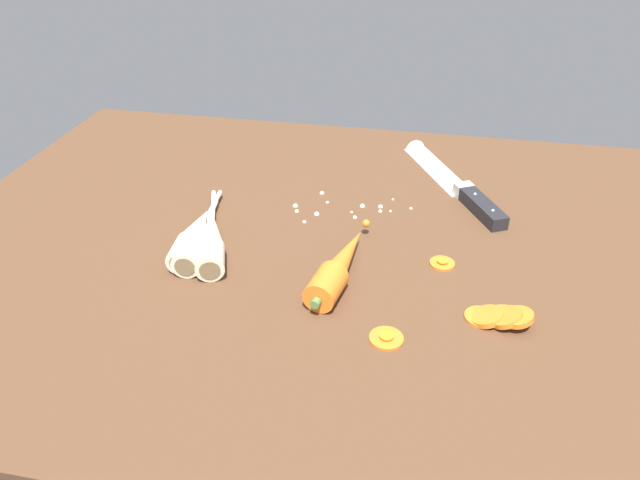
# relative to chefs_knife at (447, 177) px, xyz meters

# --- Properties ---
(ground_plane) EXTENTS (1.20, 0.90, 0.04)m
(ground_plane) POSITION_rel_chefs_knife_xyz_m (-0.18, -0.24, -0.03)
(ground_plane) COLOR brown
(chefs_knife) EXTENTS (0.19, 0.32, 0.04)m
(chefs_knife) POSITION_rel_chefs_knife_xyz_m (0.00, 0.00, 0.00)
(chefs_knife) COLOR silver
(chefs_knife) RESTS_ON ground_plane
(whole_carrot) EXTENTS (0.07, 0.21, 0.04)m
(whole_carrot) POSITION_rel_chefs_knife_xyz_m (-0.14, -0.33, 0.01)
(whole_carrot) COLOR orange
(whole_carrot) RESTS_ON ground_plane
(parsnip_front) EXTENTS (0.06, 0.20, 0.04)m
(parsnip_front) POSITION_rel_chefs_knife_xyz_m (-0.35, -0.30, 0.01)
(parsnip_front) COLOR silver
(parsnip_front) RESTS_ON ground_plane
(parsnip_mid_left) EXTENTS (0.05, 0.23, 0.04)m
(parsnip_mid_left) POSITION_rel_chefs_knife_xyz_m (-0.36, -0.29, 0.01)
(parsnip_mid_left) COLOR silver
(parsnip_mid_left) RESTS_ON ground_plane
(parsnip_mid_right) EXTENTS (0.10, 0.23, 0.04)m
(parsnip_mid_right) POSITION_rel_chefs_knife_xyz_m (-0.33, -0.29, 0.01)
(parsnip_mid_right) COLOR silver
(parsnip_mid_right) RESTS_ON ground_plane
(carrot_slice_stack) EXTENTS (0.08, 0.05, 0.03)m
(carrot_slice_stack) POSITION_rel_chefs_knife_xyz_m (0.07, -0.38, 0.00)
(carrot_slice_stack) COLOR orange
(carrot_slice_stack) RESTS_ON ground_plane
(carrot_slice_stray_near) EXTENTS (0.04, 0.04, 0.01)m
(carrot_slice_stray_near) POSITION_rel_chefs_knife_xyz_m (-0.06, -0.43, -0.00)
(carrot_slice_stray_near) COLOR orange
(carrot_slice_stray_near) RESTS_ON ground_plane
(carrot_slice_stray_mid) EXTENTS (0.04, 0.04, 0.01)m
(carrot_slice_stray_mid) POSITION_rel_chefs_knife_xyz_m (-0.00, -0.26, -0.00)
(carrot_slice_stray_mid) COLOR orange
(carrot_slice_stray_mid) RESTS_ON ground_plane
(mince_crumbs) EXTENTS (0.19, 0.11, 0.01)m
(mince_crumbs) POSITION_rel_chefs_knife_xyz_m (-0.17, -0.13, -0.00)
(mince_crumbs) COLOR silver
(mince_crumbs) RESTS_ON ground_plane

